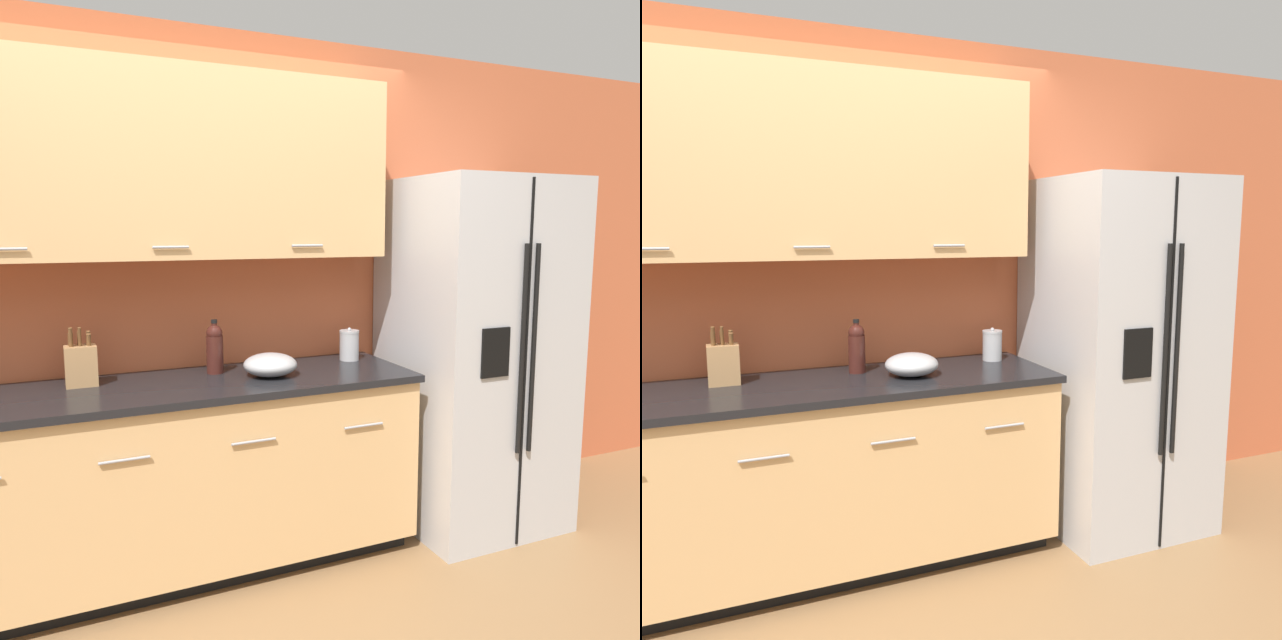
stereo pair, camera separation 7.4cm
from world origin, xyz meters
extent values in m
cube|color=#BC5B38|center=(0.00, 1.25, 1.30)|extent=(10.00, 0.05, 2.60)
cube|color=tan|center=(-0.13, 1.06, 1.91)|extent=(2.19, 0.32, 0.86)
cylinder|color=#99999E|center=(-0.79, 0.89, 1.54)|extent=(0.16, 0.01, 0.01)
cylinder|color=#99999E|center=(-0.13, 0.89, 1.54)|extent=(0.16, 0.01, 0.01)
cylinder|color=#99999E|center=(0.53, 0.89, 1.54)|extent=(0.16, 0.01, 0.01)
cube|color=black|center=(-0.13, 0.94, 0.04)|extent=(2.21, 0.54, 0.09)
cube|color=tan|center=(-0.13, 0.90, 0.49)|extent=(2.25, 0.62, 0.80)
cube|color=black|center=(-0.13, 0.89, 0.90)|extent=(2.28, 0.64, 0.03)
cylinder|color=#99999E|center=(-0.40, 0.58, 0.71)|extent=(0.20, 0.01, 0.01)
cylinder|color=#99999E|center=(0.14, 0.58, 0.71)|extent=(0.20, 0.01, 0.01)
cylinder|color=#99999E|center=(0.68, 0.58, 0.71)|extent=(0.20, 0.01, 0.01)
cube|color=#B2B2B5|center=(1.49, 0.82, 0.94)|extent=(0.84, 0.79, 1.88)
cube|color=black|center=(1.49, 0.42, 0.94)|extent=(0.01, 0.01, 1.85)
cylinder|color=black|center=(1.46, 0.41, 1.04)|extent=(0.02, 0.02, 1.04)
cylinder|color=black|center=(1.53, 0.41, 1.04)|extent=(0.02, 0.02, 1.04)
cube|color=black|center=(1.30, 0.42, 1.04)|extent=(0.16, 0.01, 0.24)
cube|color=#A87A4C|center=(-0.52, 1.03, 1.01)|extent=(0.14, 0.10, 0.18)
cylinder|color=brown|center=(-0.56, 1.04, 1.13)|extent=(0.02, 0.03, 0.06)
cylinder|color=brown|center=(-0.56, 1.01, 1.15)|extent=(0.02, 0.03, 0.09)
cylinder|color=brown|center=(-0.52, 1.04, 1.14)|extent=(0.02, 0.03, 0.07)
cylinder|color=brown|center=(-0.52, 1.01, 1.15)|extent=(0.01, 0.03, 0.09)
cylinder|color=brown|center=(-0.48, 1.04, 1.14)|extent=(0.02, 0.03, 0.07)
cylinder|color=brown|center=(-0.48, 1.01, 1.13)|extent=(0.02, 0.03, 0.06)
cylinder|color=#3D1914|center=(0.09, 1.03, 1.01)|extent=(0.08, 0.08, 0.19)
sphere|color=#3D1914|center=(0.09, 1.03, 1.12)|extent=(0.08, 0.08, 0.08)
cylinder|color=#3D1914|center=(0.09, 1.03, 1.14)|extent=(0.03, 0.03, 0.06)
cylinder|color=black|center=(0.09, 1.03, 1.18)|extent=(0.03, 0.03, 0.02)
cylinder|color=#A3A3A5|center=(0.83, 1.04, 1.00)|extent=(0.10, 0.10, 0.15)
cylinder|color=#A3A3A5|center=(0.83, 1.04, 1.08)|extent=(0.11, 0.11, 0.01)
sphere|color=#A3A3A5|center=(0.83, 1.04, 1.09)|extent=(0.02, 0.02, 0.02)
ellipsoid|color=#A3A3A5|center=(0.32, 0.86, 0.98)|extent=(0.26, 0.26, 0.11)
camera|label=1|loc=(-0.66, -1.91, 1.62)|focal=35.00mm
camera|label=2|loc=(-0.59, -1.94, 1.62)|focal=35.00mm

